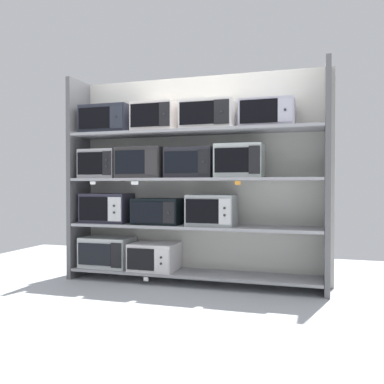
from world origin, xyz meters
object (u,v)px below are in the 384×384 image
Objects in this scene: microwave_7 at (191,163)px; microwave_10 at (156,118)px; microwave_2 at (107,208)px; microwave_6 at (143,163)px; microwave_8 at (240,161)px; microwave_11 at (208,115)px; microwave_0 at (108,252)px; microwave_5 at (102,164)px; microwave_9 at (107,120)px; microwave_3 at (158,211)px; microwave_12 at (267,114)px; microwave_1 at (155,256)px; microwave_4 at (212,210)px.

microwave_10 is at bearing -179.95° from microwave_7.
microwave_6 is at bearing 0.02° from microwave_2.
microwave_8 is 0.58m from microwave_11.
microwave_5 is at bearing -179.76° from microwave_0.
microwave_11 is (1.16, -0.00, -0.00)m from microwave_9.
microwave_7 reaches higher than microwave_2.
microwave_12 reaches higher than microwave_3.
microwave_3 is 1.01× the size of microwave_6.
microwave_3 is 1.15m from microwave_11.
microwave_2 is 1.59m from microwave_8.
microwave_7 reaches higher than microwave_3.
microwave_6 is at bearing 179.93° from microwave_10.
microwave_8 is (1.51, 0.00, 0.50)m from microwave_2.
microwave_3 is at bearing -0.09° from microwave_6.
microwave_3 is 0.97× the size of microwave_12.
microwave_12 reaches higher than microwave_6.
microwave_6 is at bearing 179.99° from microwave_12.
microwave_9 reaches higher than microwave_10.
microwave_1 is 1.50m from microwave_10.
microwave_0 is 0.57m from microwave_1.
microwave_0 is 1.08m from microwave_6.
microwave_6 is 0.51m from microwave_10.
microwave_0 is 1.03× the size of microwave_2.
microwave_2 is (-0.58, -0.00, 0.51)m from microwave_1.
microwave_1 is 1.61m from microwave_11.
microwave_10 is (-0.91, -0.00, 0.48)m from microwave_8.
microwave_3 is at bearing -0.01° from microwave_5.
microwave_11 is at bearing -0.06° from microwave_7.
microwave_3 is at bearing -0.22° from microwave_10.
microwave_5 reaches higher than microwave_3.
microwave_5 is 1.89m from microwave_12.
microwave_7 is at bearing 179.97° from microwave_12.
microwave_4 is 0.91m from microwave_6.
microwave_3 is 1.18m from microwave_9.
microwave_9 reaches higher than microwave_1.
microwave_12 is at bearing -0.02° from microwave_11.
microwave_10 is at bearing -0.01° from microwave_5.
microwave_10 is at bearing -0.00° from microwave_2.
microwave_10 is at bearing -0.20° from microwave_1.
microwave_2 is 1.04× the size of microwave_3.
microwave_8 is (0.29, 0.00, 0.51)m from microwave_4.
microwave_9 is at bearing 180.00° from microwave_6.
microwave_2 is at bearing 179.99° from microwave_12.
microwave_9 is at bearing 179.97° from microwave_3.
microwave_0 is at bearing 179.99° from microwave_11.
microwave_7 is 0.52m from microwave_11.
microwave_0 is 1.80m from microwave_8.
microwave_10 is (0.02, -0.00, 1.50)m from microwave_1.
microwave_8 is (0.52, -0.00, 0.01)m from microwave_7.
microwave_1 is at bearing 179.99° from microwave_12.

